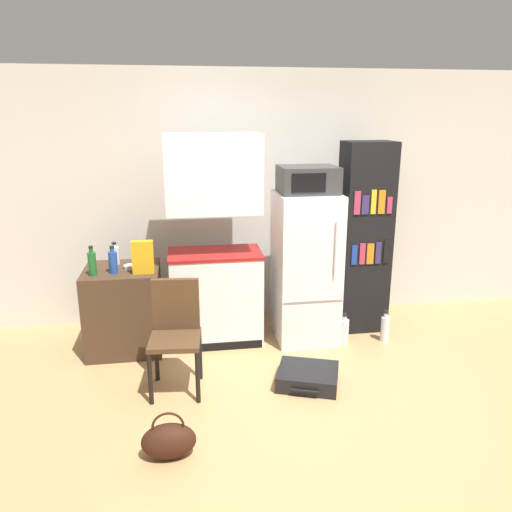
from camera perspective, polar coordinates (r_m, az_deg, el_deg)
ground_plane at (r=4.04m, az=6.58°, el=-16.87°), size 24.00×24.00×0.00m
wall_back at (r=5.45m, az=3.57°, el=6.79°), size 6.40×0.10×2.63m
side_table at (r=4.91m, az=-14.83°, el=-5.86°), size 0.68×0.64×0.80m
kitchen_hutch at (r=4.78m, az=-4.74°, el=0.80°), size 0.89×0.53×2.01m
refrigerator at (r=4.91m, az=5.67°, el=-1.28°), size 0.59×0.67×1.46m
microwave at (r=4.73m, az=5.95°, el=8.68°), size 0.54×0.45×0.25m
bookshelf at (r=5.17m, az=12.25°, el=1.98°), size 0.48×0.38×1.93m
bottle_blue_soda at (r=4.65m, az=-16.03°, el=-0.62°), size 0.08×0.08×0.25m
bottle_green_tall at (r=4.63m, az=-18.22°, el=-0.76°), size 0.07×0.07×0.27m
bottle_clear_short at (r=4.92m, az=-15.83°, el=0.12°), size 0.08×0.08×0.21m
bowl at (r=4.76m, az=-14.17°, el=-1.21°), size 0.12×0.12×0.03m
cereal_box at (r=4.56m, az=-12.81°, el=-0.13°), size 0.19×0.07×0.30m
chair at (r=4.11m, az=-9.18°, el=-7.89°), size 0.44×0.44×0.90m
suitcase_large_flat at (r=4.31m, az=5.94°, el=-13.55°), size 0.61×0.56×0.13m
handbag at (r=3.52m, az=-9.94°, el=-20.06°), size 0.36×0.20×0.33m
water_bottle_front at (r=5.02m, az=10.01°, el=-8.38°), size 0.09×0.09×0.31m
water_bottle_middle at (r=5.15m, az=14.52°, el=-7.99°), size 0.08×0.08×0.32m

